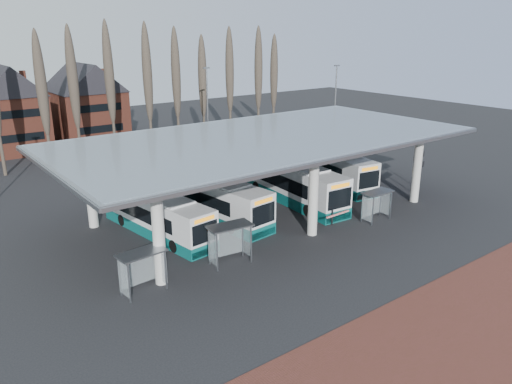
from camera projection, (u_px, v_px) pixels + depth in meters
ground at (337, 246)px, 34.14m from camera, size 140.00×140.00×0.00m
brick_strip at (510, 324)px, 25.06m from camera, size 70.00×10.00×0.03m
station_canopy at (265, 144)px, 38.43m from camera, size 32.00×16.00×6.34m
poplar_row at (129, 79)px, 56.38m from camera, size 45.10×1.10×14.50m
lamp_post_b at (208, 112)px, 55.61m from camera, size 0.80×0.16×10.17m
lamp_post_c at (335, 107)px, 59.12m from camera, size 0.80×0.16×10.17m
bus_0 at (157, 215)px, 35.82m from camera, size 3.69×11.13×3.04m
bus_1 at (210, 198)px, 38.97m from camera, size 3.81×11.95×3.26m
bus_2 at (291, 182)px, 42.78m from camera, size 3.60×12.47×3.42m
bus_3 at (327, 167)px, 47.80m from camera, size 4.28×12.06×3.28m
shelter_0 at (141, 262)px, 27.65m from camera, size 2.77×1.55×2.47m
shelter_1 at (229, 235)px, 31.14m from camera, size 2.93×1.70×2.59m
shelter_2 at (376, 199)px, 38.23m from camera, size 2.56×1.31×2.35m
info_sign_0 at (419, 168)px, 43.70m from camera, size 1.95×0.66×2.97m
info_sign_1 at (419, 158)px, 46.02m from camera, size 2.20×0.63×3.32m
barrier at (336, 215)px, 37.15m from camera, size 2.42×0.69×1.21m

